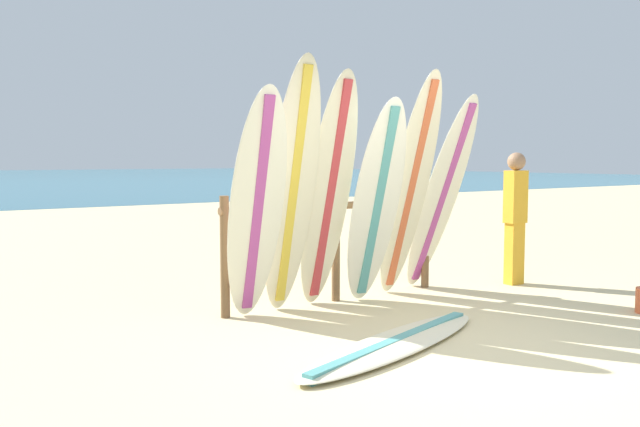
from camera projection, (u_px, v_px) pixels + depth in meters
The scene contains 10 objects.
ground_plane at pixel (486, 353), 5.22m from camera, with size 120.00×120.00×0.00m, color beige.
surfboard_rack at pixel (336, 231), 7.09m from camera, with size 2.76×0.09×1.19m.
surfboard_leaning_far_left at pixel (257, 206), 6.10m from camera, with size 0.63×0.79×2.20m.
surfboard_leaning_left at pixel (292, 188), 6.38m from camera, with size 0.56×0.74×2.52m.
surfboard_leaning_center_left at pixel (329, 191), 6.68m from camera, with size 0.57×0.71×2.42m.
surfboard_leaning_center at pixel (376, 203), 6.82m from camera, with size 0.65×0.81×2.16m.
surfboard_leaning_center_right at pixel (410, 188), 7.10m from camera, with size 0.62×1.04×2.46m.
surfboard_leaning_right at pixel (441, 196), 7.47m from camera, with size 0.58×1.14×2.24m.
surfboard_lying_on_sand at pixel (396, 343), 5.38m from camera, with size 2.56×1.25×0.08m.
beachgoer_standing at pixel (515, 212), 8.04m from camera, with size 0.27×0.22×1.62m.
Camera 1 is at (-4.00, -3.43, 1.54)m, focal length 36.90 mm.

